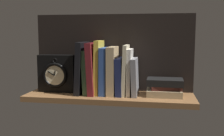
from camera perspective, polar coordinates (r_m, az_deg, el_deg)
ground_plane at (r=125.75cm, az=-0.58°, el=-6.22°), size 78.31×22.24×2.50cm
back_panel at (r=132.99cm, az=0.23°, el=3.30°), size 78.31×1.20×37.80cm
book_black_skeptic at (r=127.97cm, az=-6.43°, el=0.07°), size 3.77×16.62×24.44cm
book_green_romantic at (r=127.52cm, az=-5.27°, el=-0.81°), size 3.16×13.86×20.54cm
book_maroon_dawkins at (r=126.60cm, az=-4.08°, el=-0.03°), size 3.97×16.61×24.22cm
book_yellow_seinlanguage at (r=125.91cm, az=-2.86°, el=0.16°), size 2.74×13.41×25.12cm
book_blue_modern at (r=125.52cm, az=-1.55°, el=-0.60°), size 3.32×14.23×21.86cm
book_tan_shortstories at (r=124.83cm, az=0.09°, el=-0.54°), size 3.73×14.74×22.26cm
book_navy_bierce at (r=124.66cm, az=1.71°, el=-1.75°), size 3.42×14.80×17.21cm
book_cream_twain at (r=123.90cm, az=2.88°, el=-0.41°), size 2.38×14.37×23.16cm
book_white_catcher at (r=123.80cm, az=3.80°, el=-0.84°), size 2.09×13.28×21.34cm
book_gray_chess at (r=123.90cm, az=4.88°, el=-1.85°), size 3.07×14.62×17.10cm
framed_clock at (r=132.57cm, az=-11.72°, el=-1.18°), size 18.07×6.38×18.07cm
book_stack_side at (r=124.78cm, az=11.20°, el=-4.10°), size 16.40×12.94×7.88cm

